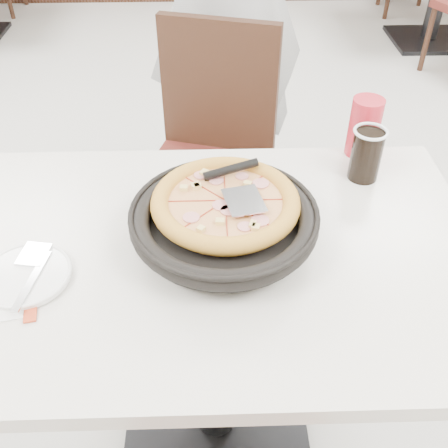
{
  "coord_description": "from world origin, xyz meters",
  "views": [
    {
      "loc": [
        0.05,
        -1.49,
        1.53
      ],
      "look_at": [
        0.08,
        -0.62,
        0.8
      ],
      "focal_mm": 42.0,
      "sensor_mm": 36.0,
      "label": 1
    }
  ],
  "objects_px": {
    "pizza": "(225,208)",
    "side_plate": "(26,276)",
    "main_table": "(215,350)",
    "pizza_pan": "(224,227)",
    "cola_glass": "(366,156)",
    "chair_far": "(205,172)",
    "red_cup": "(364,127)"
  },
  "relations": [
    {
      "from": "pizza",
      "to": "side_plate",
      "type": "height_order",
      "value": "pizza"
    },
    {
      "from": "main_table",
      "to": "pizza_pan",
      "type": "height_order",
      "value": "pizza_pan"
    },
    {
      "from": "main_table",
      "to": "cola_glass",
      "type": "distance_m",
      "value": 0.64
    },
    {
      "from": "pizza_pan",
      "to": "pizza",
      "type": "bearing_deg",
      "value": 83.91
    },
    {
      "from": "chair_far",
      "to": "cola_glass",
      "type": "relative_size",
      "value": 7.31
    },
    {
      "from": "chair_far",
      "to": "cola_glass",
      "type": "xyz_separation_m",
      "value": [
        0.41,
        -0.43,
        0.34
      ]
    },
    {
      "from": "pizza",
      "to": "red_cup",
      "type": "height_order",
      "value": "red_cup"
    },
    {
      "from": "chair_far",
      "to": "red_cup",
      "type": "xyz_separation_m",
      "value": [
        0.43,
        -0.32,
        0.35
      ]
    },
    {
      "from": "pizza",
      "to": "side_plate",
      "type": "bearing_deg",
      "value": -160.6
    },
    {
      "from": "main_table",
      "to": "cola_glass",
      "type": "xyz_separation_m",
      "value": [
        0.39,
        0.26,
        0.44
      ]
    },
    {
      "from": "pizza_pan",
      "to": "main_table",
      "type": "bearing_deg",
      "value": -141.84
    },
    {
      "from": "chair_far",
      "to": "cola_glass",
      "type": "distance_m",
      "value": 0.69
    },
    {
      "from": "main_table",
      "to": "pizza_pan",
      "type": "relative_size",
      "value": 3.16
    },
    {
      "from": "pizza_pan",
      "to": "pizza",
      "type": "relative_size",
      "value": 1.32
    },
    {
      "from": "chair_far",
      "to": "side_plate",
      "type": "bearing_deg",
      "value": 81.38
    },
    {
      "from": "main_table",
      "to": "red_cup",
      "type": "relative_size",
      "value": 7.5
    },
    {
      "from": "main_table",
      "to": "pizza_pan",
      "type": "bearing_deg",
      "value": 38.16
    },
    {
      "from": "main_table",
      "to": "chair_far",
      "type": "distance_m",
      "value": 0.7
    },
    {
      "from": "pizza",
      "to": "red_cup",
      "type": "bearing_deg",
      "value": 39.23
    },
    {
      "from": "chair_far",
      "to": "cola_glass",
      "type": "height_order",
      "value": "chair_far"
    },
    {
      "from": "main_table",
      "to": "side_plate",
      "type": "height_order",
      "value": "side_plate"
    },
    {
      "from": "chair_far",
      "to": "red_cup",
      "type": "height_order",
      "value": "chair_far"
    },
    {
      "from": "chair_far",
      "to": "side_plate",
      "type": "xyz_separation_m",
      "value": [
        -0.36,
        -0.77,
        0.28
      ]
    },
    {
      "from": "side_plate",
      "to": "red_cup",
      "type": "xyz_separation_m",
      "value": [
        0.79,
        0.46,
        0.07
      ]
    },
    {
      "from": "chair_far",
      "to": "cola_glass",
      "type": "bearing_deg",
      "value": 150.04
    },
    {
      "from": "side_plate",
      "to": "cola_glass",
      "type": "bearing_deg",
      "value": 23.7
    },
    {
      "from": "main_table",
      "to": "pizza",
      "type": "height_order",
      "value": "pizza"
    },
    {
      "from": "main_table",
      "to": "pizza",
      "type": "xyz_separation_m",
      "value": [
        0.03,
        0.06,
        0.44
      ]
    },
    {
      "from": "chair_far",
      "to": "pizza_pan",
      "type": "bearing_deg",
      "value": 110.53
    },
    {
      "from": "side_plate",
      "to": "red_cup",
      "type": "bearing_deg",
      "value": 29.86
    },
    {
      "from": "side_plate",
      "to": "main_table",
      "type": "bearing_deg",
      "value": 12.33
    },
    {
      "from": "chair_far",
      "to": "pizza_pan",
      "type": "distance_m",
      "value": 0.74
    }
  ]
}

